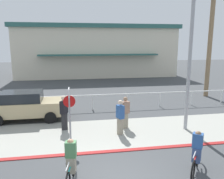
{
  "coord_description": "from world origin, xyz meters",
  "views": [
    {
      "loc": [
        -1.21,
        -6.63,
        4.46
      ],
      "look_at": [
        0.92,
        6.0,
        1.86
      ],
      "focal_mm": 37.21,
      "sensor_mm": 36.0,
      "label": 1
    }
  ],
  "objects_px": {
    "pedestrian_1": "(64,114)",
    "pedestrian_2": "(125,114)",
    "palm_tree_3": "(213,13)",
    "cyclist_teal_0": "(71,163)",
    "car_tan_1": "(25,105)",
    "cyclist_red_1": "(197,153)",
    "streetlight_curb": "(193,46)",
    "stop_sign_bike_lane": "(70,108)",
    "pedestrian_0": "(120,119)"
  },
  "relations": [
    {
      "from": "cyclist_red_1",
      "to": "pedestrian_2",
      "type": "xyz_separation_m",
      "value": [
        -1.52,
        4.53,
        0.09
      ]
    },
    {
      "from": "cyclist_teal_0",
      "to": "pedestrian_2",
      "type": "bearing_deg",
      "value": 58.09
    },
    {
      "from": "car_tan_1",
      "to": "pedestrian_1",
      "type": "relative_size",
      "value": 2.43
    },
    {
      "from": "cyclist_teal_0",
      "to": "pedestrian_1",
      "type": "distance_m",
      "value": 4.8
    },
    {
      "from": "palm_tree_3",
      "to": "pedestrian_1",
      "type": "relative_size",
      "value": 5.06
    },
    {
      "from": "stop_sign_bike_lane",
      "to": "cyclist_teal_0",
      "type": "relative_size",
      "value": 1.42
    },
    {
      "from": "pedestrian_0",
      "to": "cyclist_red_1",
      "type": "bearing_deg",
      "value": -62.35
    },
    {
      "from": "stop_sign_bike_lane",
      "to": "car_tan_1",
      "type": "relative_size",
      "value": 0.58
    },
    {
      "from": "pedestrian_1",
      "to": "cyclist_red_1",
      "type": "bearing_deg",
      "value": -45.88
    },
    {
      "from": "palm_tree_3",
      "to": "car_tan_1",
      "type": "xyz_separation_m",
      "value": [
        -13.87,
        -3.93,
        -5.91
      ]
    },
    {
      "from": "car_tan_1",
      "to": "stop_sign_bike_lane",
      "type": "bearing_deg",
      "value": -56.17
    },
    {
      "from": "cyclist_teal_0",
      "to": "pedestrian_1",
      "type": "xyz_separation_m",
      "value": [
        -0.37,
        4.78,
        0.15
      ]
    },
    {
      "from": "palm_tree_3",
      "to": "pedestrian_2",
      "type": "height_order",
      "value": "palm_tree_3"
    },
    {
      "from": "car_tan_1",
      "to": "pedestrian_0",
      "type": "bearing_deg",
      "value": -31.66
    },
    {
      "from": "pedestrian_1",
      "to": "streetlight_curb",
      "type": "bearing_deg",
      "value": -10.86
    },
    {
      "from": "streetlight_curb",
      "to": "pedestrian_0",
      "type": "xyz_separation_m",
      "value": [
        -3.52,
        0.1,
        -3.47
      ]
    },
    {
      "from": "car_tan_1",
      "to": "cyclist_red_1",
      "type": "bearing_deg",
      "value": -44.42
    },
    {
      "from": "palm_tree_3",
      "to": "pedestrian_0",
      "type": "height_order",
      "value": "palm_tree_3"
    },
    {
      "from": "car_tan_1",
      "to": "pedestrian_2",
      "type": "bearing_deg",
      "value": -22.83
    },
    {
      "from": "palm_tree_3",
      "to": "cyclist_teal_0",
      "type": "relative_size",
      "value": 5.08
    },
    {
      "from": "palm_tree_3",
      "to": "car_tan_1",
      "type": "bearing_deg",
      "value": -164.19
    },
    {
      "from": "stop_sign_bike_lane",
      "to": "streetlight_curb",
      "type": "height_order",
      "value": "streetlight_curb"
    },
    {
      "from": "cyclist_red_1",
      "to": "pedestrian_2",
      "type": "height_order",
      "value": "pedestrian_2"
    },
    {
      "from": "palm_tree_3",
      "to": "cyclist_teal_0",
      "type": "bearing_deg",
      "value": -136.37
    },
    {
      "from": "palm_tree_3",
      "to": "pedestrian_1",
      "type": "distance_m",
      "value": 14.3
    },
    {
      "from": "palm_tree_3",
      "to": "cyclist_red_1",
      "type": "relative_size",
      "value": 6.11
    },
    {
      "from": "car_tan_1",
      "to": "cyclist_red_1",
      "type": "height_order",
      "value": "car_tan_1"
    },
    {
      "from": "pedestrian_1",
      "to": "pedestrian_2",
      "type": "distance_m",
      "value": 3.17
    },
    {
      "from": "streetlight_curb",
      "to": "palm_tree_3",
      "type": "bearing_deg",
      "value": 53.06
    },
    {
      "from": "stop_sign_bike_lane",
      "to": "pedestrian_2",
      "type": "distance_m",
      "value": 3.37
    },
    {
      "from": "stop_sign_bike_lane",
      "to": "pedestrian_0",
      "type": "bearing_deg",
      "value": 18.3
    },
    {
      "from": "streetlight_curb",
      "to": "pedestrian_1",
      "type": "relative_size",
      "value": 4.14
    },
    {
      "from": "car_tan_1",
      "to": "pedestrian_1",
      "type": "distance_m",
      "value": 3.02
    },
    {
      "from": "pedestrian_0",
      "to": "pedestrian_1",
      "type": "distance_m",
      "value": 2.94
    },
    {
      "from": "streetlight_curb",
      "to": "pedestrian_0",
      "type": "height_order",
      "value": "streetlight_curb"
    },
    {
      "from": "streetlight_curb",
      "to": "palm_tree_3",
      "type": "xyz_separation_m",
      "value": [
        5.35,
        7.11,
        2.5
      ]
    },
    {
      "from": "cyclist_red_1",
      "to": "pedestrian_1",
      "type": "distance_m",
      "value": 6.72
    },
    {
      "from": "car_tan_1",
      "to": "cyclist_red_1",
      "type": "distance_m",
      "value": 9.74
    },
    {
      "from": "stop_sign_bike_lane",
      "to": "pedestrian_0",
      "type": "xyz_separation_m",
      "value": [
        2.4,
        0.79,
        -0.87
      ]
    },
    {
      "from": "palm_tree_3",
      "to": "pedestrian_0",
      "type": "relative_size",
      "value": 5.27
    },
    {
      "from": "car_tan_1",
      "to": "cyclist_red_1",
      "type": "xyz_separation_m",
      "value": [
        6.95,
        -6.81,
        -0.18
      ]
    },
    {
      "from": "car_tan_1",
      "to": "cyclist_teal_0",
      "type": "xyz_separation_m",
      "value": [
        2.64,
        -6.77,
        -0.18
      ]
    },
    {
      "from": "cyclist_red_1",
      "to": "pedestrian_0",
      "type": "distance_m",
      "value": 4.21
    },
    {
      "from": "cyclist_red_1",
      "to": "pedestrian_1",
      "type": "relative_size",
      "value": 0.83
    },
    {
      "from": "pedestrian_1",
      "to": "car_tan_1",
      "type": "bearing_deg",
      "value": 138.82
    },
    {
      "from": "pedestrian_0",
      "to": "stop_sign_bike_lane",
      "type": "bearing_deg",
      "value": -161.7
    },
    {
      "from": "streetlight_curb",
      "to": "cyclist_teal_0",
      "type": "height_order",
      "value": "streetlight_curb"
    },
    {
      "from": "stop_sign_bike_lane",
      "to": "cyclist_teal_0",
      "type": "xyz_separation_m",
      "value": [
        0.04,
        -2.9,
        -0.98
      ]
    },
    {
      "from": "cyclist_teal_0",
      "to": "pedestrian_0",
      "type": "bearing_deg",
      "value": 57.44
    },
    {
      "from": "streetlight_curb",
      "to": "pedestrian_1",
      "type": "xyz_separation_m",
      "value": [
        -6.24,
        1.2,
        -3.43
      ]
    }
  ]
}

